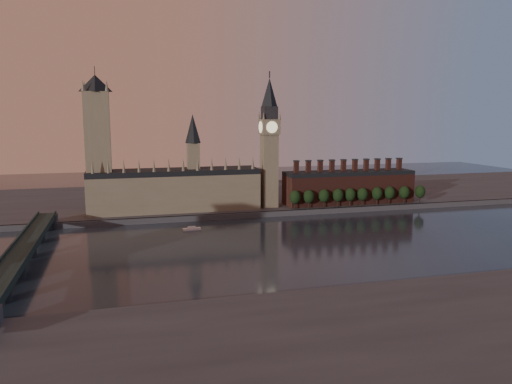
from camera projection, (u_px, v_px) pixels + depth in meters
The scene contains 18 objects.
ground at pixel (307, 246), 296.32m from camera, with size 900.00×900.00×0.00m, color black.
north_bank at pixel (238, 197), 465.69m from camera, with size 900.00×182.00×4.00m.
palace_of_westminster at pixel (175, 188), 385.64m from camera, with size 130.00×30.30×74.00m.
victoria_tower at pixel (98, 140), 365.46m from camera, with size 24.00×24.00×108.00m.
big_ben at pixel (269, 141), 395.19m from camera, with size 15.00×15.00×107.00m.
chimney_block at pixel (349, 187), 419.48m from camera, with size 110.00×25.00×37.00m.
embankment_tree_0 at pixel (295, 197), 391.17m from camera, with size 8.60×8.60×14.88m.
embankment_tree_1 at pixel (309, 197), 394.19m from camera, with size 8.60×8.60×14.88m.
embankment_tree_2 at pixel (324, 196), 397.89m from camera, with size 8.60×8.60×14.88m.
embankment_tree_3 at pixel (338, 195), 400.95m from camera, with size 8.60×8.60×14.88m.
embankment_tree_4 at pixel (350, 195), 404.21m from camera, with size 8.60×8.60×14.88m.
embankment_tree_5 at pixel (362, 194), 406.11m from camera, with size 8.60×8.60×14.88m.
embankment_tree_6 at pixel (377, 193), 410.80m from camera, with size 8.60×8.60×14.88m.
embankment_tree_7 at pixel (390, 193), 413.97m from camera, with size 8.60×8.60×14.88m.
embankment_tree_8 at pixel (404, 192), 416.27m from camera, with size 8.60×8.60×14.88m.
embankment_tree_9 at pixel (420, 192), 419.78m from camera, with size 8.60×8.60×14.88m.
westminster_bridge at pixel (22, 254), 251.90m from camera, with size 14.00×200.00×11.55m.
river_boat at pixel (192, 229), 338.09m from camera, with size 12.34×4.69×2.41m.
Camera 1 is at (-105.61, -269.68, 76.62)m, focal length 35.00 mm.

